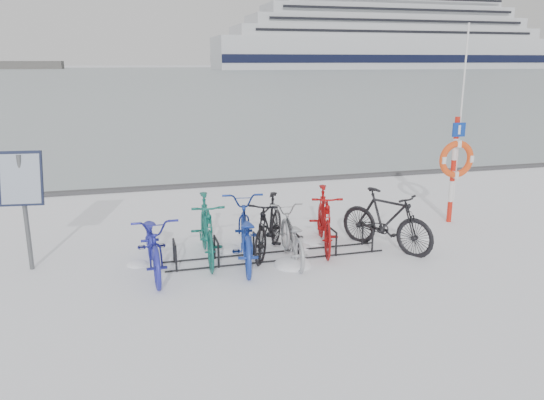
# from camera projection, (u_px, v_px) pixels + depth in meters

# --- Properties ---
(ground) EXTENTS (900.00, 900.00, 0.00)m
(ground) POSITION_uv_depth(u_px,v_px,m) (276.00, 257.00, 9.61)
(ground) COLOR white
(ground) RESTS_ON ground
(ice_sheet) EXTENTS (400.00, 298.00, 0.02)m
(ice_sheet) POSITION_uv_depth(u_px,v_px,m) (134.00, 73.00, 154.34)
(ice_sheet) COLOR #A0AFB5
(ice_sheet) RESTS_ON ground
(quay_edge) EXTENTS (400.00, 0.25, 0.10)m
(quay_edge) POSITION_uv_depth(u_px,v_px,m) (221.00, 184.00, 15.11)
(quay_edge) COLOR #3F3F42
(quay_edge) RESTS_ON ground
(bike_rack) EXTENTS (4.00, 0.48, 0.46)m
(bike_rack) POSITION_uv_depth(u_px,v_px,m) (276.00, 248.00, 9.56)
(bike_rack) COLOR black
(bike_rack) RESTS_ON ground
(info_board) EXTENTS (0.71, 0.33, 2.04)m
(info_board) POSITION_uv_depth(u_px,v_px,m) (22.00, 186.00, 8.67)
(info_board) COLOR #595B5E
(info_board) RESTS_ON ground
(lifebuoy_station) EXTENTS (0.81, 0.23, 4.20)m
(lifebuoy_station) POSITION_uv_depth(u_px,v_px,m) (456.00, 159.00, 11.33)
(lifebuoy_station) COLOR red
(lifebuoy_station) RESTS_ON ground
(cruise_ferry) EXTENTS (154.20, 29.05, 50.67)m
(cruise_ferry) POSITION_uv_depth(u_px,v_px,m) (386.00, 37.00, 234.45)
(cruise_ferry) COLOR silver
(cruise_ferry) RESTS_ON ground
(bike_0) EXTENTS (0.81, 2.11, 1.09)m
(bike_0) POSITION_uv_depth(u_px,v_px,m) (153.00, 240.00, 8.85)
(bike_0) COLOR #24279D
(bike_0) RESTS_ON ground
(bike_1) EXTENTS (0.64, 1.99, 1.18)m
(bike_1) POSITION_uv_depth(u_px,v_px,m) (207.00, 227.00, 9.40)
(bike_1) COLOR #145E51
(bike_1) RESTS_ON ground
(bike_2) EXTENTS (1.08, 2.25, 1.13)m
(bike_2) POSITION_uv_depth(u_px,v_px,m) (245.00, 231.00, 9.29)
(bike_2) COLOR #1A379C
(bike_2) RESTS_ON ground
(bike_3) EXTENTS (1.37, 1.87, 1.11)m
(bike_3) POSITION_uv_depth(u_px,v_px,m) (269.00, 224.00, 9.71)
(bike_3) COLOR black
(bike_3) RESTS_ON ground
(bike_4) EXTENTS (0.77, 1.83, 0.94)m
(bike_4) POSITION_uv_depth(u_px,v_px,m) (291.00, 234.00, 9.44)
(bike_4) COLOR #9A9DA2
(bike_4) RESTS_ON ground
(bike_5) EXTENTS (1.02, 2.03, 1.18)m
(bike_5) POSITION_uv_depth(u_px,v_px,m) (324.00, 217.00, 9.99)
(bike_5) COLOR #9F0D0E
(bike_5) RESTS_ON ground
(bike_6) EXTENTS (1.50, 1.95, 1.17)m
(bike_6) POSITION_uv_depth(u_px,v_px,m) (387.00, 219.00, 9.92)
(bike_6) COLOR black
(bike_6) RESTS_ON ground
(snow_drifts) EXTENTS (5.97, 1.68, 0.24)m
(snow_drifts) POSITION_uv_depth(u_px,v_px,m) (298.00, 252.00, 9.86)
(snow_drifts) COLOR white
(snow_drifts) RESTS_ON ground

